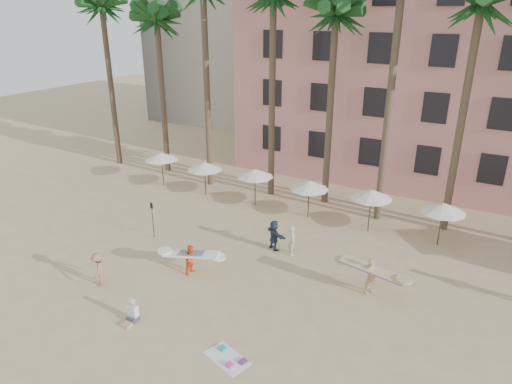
{
  "coord_description": "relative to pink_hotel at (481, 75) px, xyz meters",
  "views": [
    {
      "loc": [
        9.05,
        -12.81,
        12.64
      ],
      "look_at": [
        -1.3,
        6.0,
        4.0
      ],
      "focal_mm": 32.0,
      "sensor_mm": 36.0,
      "label": 1
    }
  ],
  "objects": [
    {
      "name": "seated_man",
      "position": [
        -10.52,
        -27.1,
        -7.65
      ],
      "size": [
        0.45,
        0.78,
        1.02
      ],
      "color": "#3F3F4C",
      "rests_on": "ground"
    },
    {
      "name": "paddle",
      "position": [
        -14.93,
        -20.53,
        -6.59
      ],
      "size": [
        0.18,
        0.04,
        2.23
      ],
      "color": "black",
      "rests_on": "ground"
    },
    {
      "name": "ground",
      "position": [
        -7.0,
        -26.0,
        -8.0
      ],
      "size": [
        120.0,
        120.0,
        0.0
      ],
      "primitive_type": "plane",
      "color": "#D1B789",
      "rests_on": "ground"
    },
    {
      "name": "carrier_yellow",
      "position": [
        -2.09,
        -20.04,
        -6.96
      ],
      "size": [
        3.12,
        1.0,
        1.86
      ],
      "color": "tan",
      "rests_on": "ground"
    },
    {
      "name": "pink_hotel",
      "position": [
        0.0,
        0.0,
        0.0
      ],
      "size": [
        35.0,
        14.0,
        16.0
      ],
      "primitive_type": "cube",
      "color": "#DF8F87",
      "rests_on": "ground"
    },
    {
      "name": "palm_row",
      "position": [
        -6.49,
        -11.0,
        4.97
      ],
      "size": [
        44.4,
        5.4,
        16.3
      ],
      "color": "brown",
      "rests_on": "ground"
    },
    {
      "name": "beach_towel",
      "position": [
        -5.65,
        -27.04,
        -7.97
      ],
      "size": [
        2.02,
        1.5,
        0.14
      ],
      "color": "white",
      "rests_on": "ground"
    },
    {
      "name": "beachgoers",
      "position": [
        -6.35,
        -20.3,
        -7.11
      ],
      "size": [
        19.86,
        9.64,
        1.83
      ],
      "color": "#B47060",
      "rests_on": "ground"
    },
    {
      "name": "umbrella_row",
      "position": [
        -10.0,
        -13.5,
        -5.67
      ],
      "size": [
        22.5,
        2.7,
        2.73
      ],
      "color": "#332B23",
      "rests_on": "ground"
    },
    {
      "name": "carrier_white",
      "position": [
        -10.59,
        -22.65,
        -7.14
      ],
      "size": [
        2.99,
        1.54,
        1.57
      ],
      "color": "orange",
      "rests_on": "ground"
    }
  ]
}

